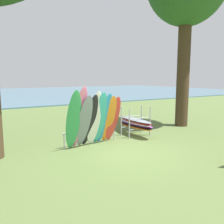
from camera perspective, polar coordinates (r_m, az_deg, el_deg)
ground_plane at (r=8.24m, az=1.97°, el=-9.52°), size 80.00×80.00×0.00m
lake_water at (r=38.61m, az=-25.10°, el=3.84°), size 80.00×36.00×0.10m
leaning_board_pile at (r=8.77m, az=-4.32°, el=-1.78°), size 2.35×1.06×2.23m
board_storage_rack at (r=10.45m, az=5.54°, el=-2.60°), size 1.15×2.13×1.25m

